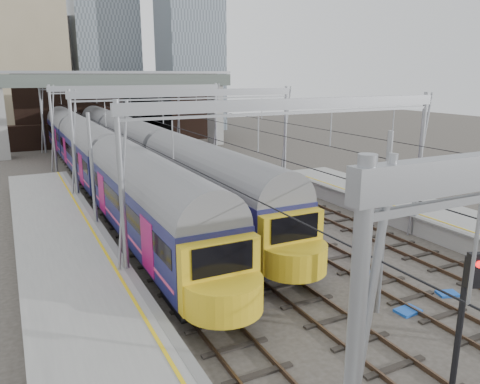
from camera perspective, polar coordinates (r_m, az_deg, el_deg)
ground at (r=18.19m, az=20.75°, el=-16.21°), size 160.00×160.00×0.00m
platform_left at (r=15.40m, az=-16.14°, el=-19.39°), size 4.32×55.00×1.12m
tracks at (r=29.39m, az=-1.02°, el=-3.44°), size 14.40×80.00×0.22m
overhead_line at (r=34.06m, az=-5.87°, el=10.16°), size 16.80×80.00×8.00m
retaining_wall at (r=63.81m, az=-14.54°, el=9.63°), size 28.00×2.75×9.00m
overbridge at (r=57.58m, az=-14.82°, el=12.10°), size 28.00×3.00×9.25m
city_skyline at (r=82.50m, az=-17.11°, el=19.30°), size 37.50×27.50×60.00m
train_main at (r=51.17m, az=-15.14°, el=6.62°), size 3.00×69.27×5.09m
train_second at (r=49.17m, az=-19.39°, el=6.04°), size 3.03×69.95×5.13m
signal_near_left at (r=13.23m, az=25.54°, el=-13.74°), size 0.38×0.47×4.82m
equip_cover_a at (r=22.49m, az=14.92°, el=-9.57°), size 0.87×0.68×0.09m
equip_cover_b at (r=19.71m, az=19.78°, el=-13.48°), size 0.98×0.72×0.11m
equip_cover_c at (r=21.71m, az=23.97°, el=-11.25°), size 0.97×0.81×0.10m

